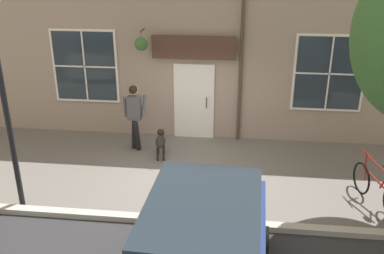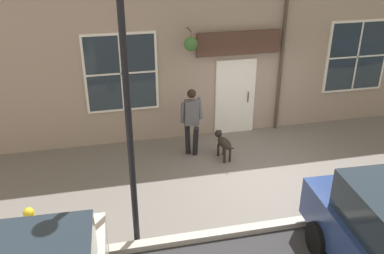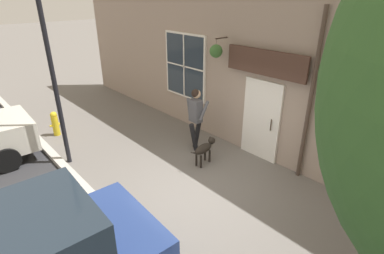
{
  "view_description": "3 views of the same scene",
  "coord_description": "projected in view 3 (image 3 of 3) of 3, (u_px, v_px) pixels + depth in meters",
  "views": [
    {
      "loc": [
        8.84,
        1.2,
        4.9
      ],
      "look_at": [
        0.06,
        0.19,
        1.22
      ],
      "focal_mm": 40.0,
      "sensor_mm": 36.0,
      "label": 1
    },
    {
      "loc": [
        8.07,
        -3.5,
        5.4
      ],
      "look_at": [
        0.09,
        -1.71,
        1.4
      ],
      "focal_mm": 40.0,
      "sensor_mm": 36.0,
      "label": 2
    },
    {
      "loc": [
        3.93,
        4.06,
        4.08
      ],
      "look_at": [
        0.1,
        -0.17,
        1.49
      ],
      "focal_mm": 28.0,
      "sensor_mm": 36.0,
      "label": 3
    }
  ],
  "objects": [
    {
      "name": "ground_plane",
      "position": [
        200.0,
        187.0,
        6.83
      ],
      "size": [
        90.0,
        90.0,
        0.0
      ],
      "primitive_type": "plane",
      "color": "#66605B"
    },
    {
      "name": "street_lamp",
      "position": [
        43.0,
        24.0,
        6.45
      ],
      "size": [
        0.32,
        0.32,
        5.32
      ],
      "color": "black",
      "rests_on": "ground_plane"
    },
    {
      "name": "dog_on_leash",
      "position": [
        205.0,
        148.0,
        7.64
      ],
      "size": [
        1.01,
        0.34,
        0.65
      ],
      "color": "black",
      "rests_on": "ground_plane"
    },
    {
      "name": "pedestrian_walking",
      "position": [
        196.0,
        114.0,
        8.08
      ],
      "size": [
        0.58,
        0.56,
        1.76
      ],
      "color": "black",
      "rests_on": "ground_plane"
    },
    {
      "name": "storefront_facade",
      "position": [
        270.0,
        74.0,
        7.33
      ],
      "size": [
        0.95,
        18.0,
        4.45
      ],
      "color": "gray",
      "rests_on": "ground_plane"
    },
    {
      "name": "fire_hydrant",
      "position": [
        55.0,
        123.0,
        9.18
      ],
      "size": [
        0.34,
        0.2,
        0.77
      ],
      "color": "gold",
      "rests_on": "ground_plane"
    }
  ]
}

